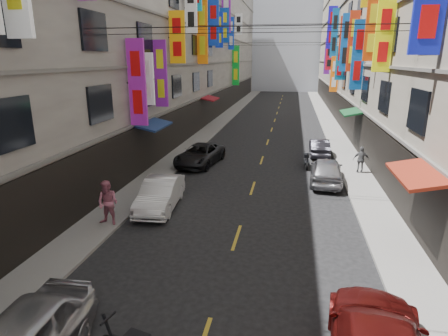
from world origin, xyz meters
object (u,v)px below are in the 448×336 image
at_px(car_left_far, 200,155).
at_px(car_right_mid, 326,171).
at_px(pedestrian_rfar, 361,160).
at_px(car_right_far, 319,147).
at_px(car_left_mid, 160,194).
at_px(pedestrian_lfar, 108,203).
at_px(scooter_far_right, 306,161).

height_order(car_left_far, car_right_mid, car_right_mid).
bearing_deg(pedestrian_rfar, car_right_mid, 46.84).
relative_size(car_right_mid, car_right_far, 1.16).
bearing_deg(car_left_far, car_left_mid, -81.48).
distance_m(car_right_mid, pedestrian_lfar, 12.10).
bearing_deg(pedestrian_lfar, scooter_far_right, 58.29).
distance_m(car_left_mid, pedestrian_rfar, 12.57).
bearing_deg(car_left_far, car_right_far, 34.63).
xyz_separation_m(car_right_far, pedestrian_rfar, (2.20, -4.36, 0.31)).
relative_size(car_left_far, pedestrian_rfar, 2.97).
xyz_separation_m(scooter_far_right, pedestrian_rfar, (3.19, -1.00, 0.49)).
xyz_separation_m(car_left_far, pedestrian_rfar, (10.20, -0.44, 0.26)).
bearing_deg(scooter_far_right, pedestrian_rfar, 160.90).
relative_size(car_left_mid, car_left_far, 0.90).
height_order(car_left_mid, pedestrian_lfar, pedestrian_lfar).
relative_size(car_right_mid, pedestrian_rfar, 2.69).
xyz_separation_m(car_right_mid, car_right_far, (0.00, 6.46, -0.12)).
xyz_separation_m(car_right_mid, pedestrian_rfar, (2.20, 2.10, 0.19)).
distance_m(car_left_mid, pedestrian_lfar, 2.77).
height_order(car_right_far, pedestrian_lfar, pedestrian_lfar).
xyz_separation_m(car_left_far, car_right_far, (8.00, 3.92, -0.05)).
relative_size(scooter_far_right, car_left_mid, 0.42).
height_order(car_right_mid, pedestrian_rfar, pedestrian_rfar).
bearing_deg(pedestrian_lfar, car_left_mid, 65.31).
bearing_deg(car_left_mid, pedestrian_rfar, 30.89).
height_order(car_right_mid, pedestrian_lfar, pedestrian_lfar).
distance_m(scooter_far_right, car_right_mid, 3.26).
relative_size(scooter_far_right, pedestrian_rfar, 1.11).
bearing_deg(pedestrian_lfar, car_right_far, 62.71).
distance_m(scooter_far_right, pedestrian_lfar, 13.62).
bearing_deg(car_left_far, pedestrian_lfar, -89.48).
bearing_deg(scooter_far_right, pedestrian_lfar, 49.94).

